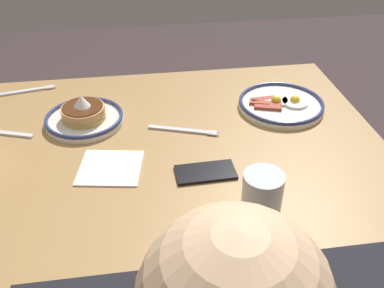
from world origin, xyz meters
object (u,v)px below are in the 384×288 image
at_px(cell_phone, 206,172).
at_px(fork_near, 184,130).
at_px(plate_near_main, 84,116).
at_px(drinking_glass, 261,203).
at_px(paper_napkin, 110,168).
at_px(plate_center_pancakes, 281,104).
at_px(fork_far, 24,91).

relative_size(cell_phone, fork_near, 0.74).
distance_m(plate_near_main, drinking_glass, 0.60).
height_order(drinking_glass, paper_napkin, drinking_glass).
distance_m(plate_center_pancakes, fork_far, 0.81).
xyz_separation_m(plate_center_pancakes, drinking_glass, (0.20, 0.46, 0.05)).
bearing_deg(paper_napkin, plate_near_main, -71.80).
xyz_separation_m(plate_center_pancakes, paper_napkin, (0.50, 0.23, -0.01)).
bearing_deg(plate_center_pancakes, fork_far, -15.23).
xyz_separation_m(cell_phone, fork_near, (0.03, -0.19, -0.00)).
relative_size(plate_center_pancakes, drinking_glass, 1.97).
xyz_separation_m(plate_center_pancakes, cell_phone, (0.28, 0.28, -0.01)).
xyz_separation_m(paper_napkin, fork_near, (-0.20, -0.14, 0.00)).
bearing_deg(fork_near, drinking_glass, 106.38).
bearing_deg(fork_near, cell_phone, 98.20).
distance_m(plate_center_pancakes, drinking_glass, 0.50).
bearing_deg(fork_near, fork_far, -32.13).
bearing_deg(paper_napkin, fork_far, -57.62).
bearing_deg(plate_center_pancakes, plate_near_main, 0.10).
bearing_deg(drinking_glass, cell_phone, -65.59).
bearing_deg(fork_far, paper_napkin, 122.38).
bearing_deg(plate_center_pancakes, paper_napkin, 24.10).
relative_size(cell_phone, fork_far, 0.71).
xyz_separation_m(plate_center_pancakes, fork_near, (0.31, 0.09, -0.01)).
bearing_deg(cell_phone, drinking_glass, 112.43).
bearing_deg(plate_center_pancakes, fork_near, 15.90).
distance_m(drinking_glass, fork_near, 0.39).
bearing_deg(paper_napkin, plate_center_pancakes, -155.90).
bearing_deg(fork_far, plate_near_main, 133.67).
xyz_separation_m(cell_phone, paper_napkin, (0.23, -0.05, -0.00)).
relative_size(plate_center_pancakes, fork_far, 1.27).
relative_size(cell_phone, paper_napkin, 0.96).
distance_m(plate_near_main, plate_center_pancakes, 0.58).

